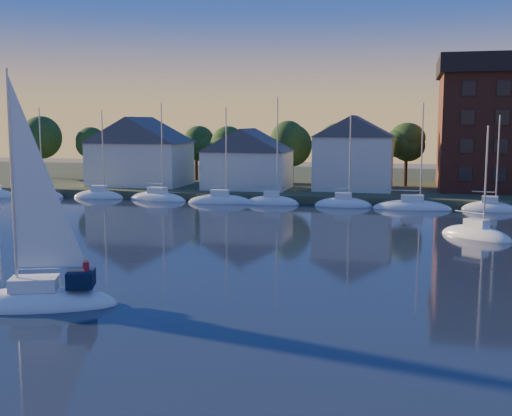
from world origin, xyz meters
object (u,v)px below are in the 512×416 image
(clubhouse_west, at_px, (140,150))
(hero_sailboat, at_px, (38,296))
(clubhouse_centre, at_px, (248,158))
(drifting_sailboat_right, at_px, (476,237))
(clubhouse_east, at_px, (354,152))

(clubhouse_west, xyz_separation_m, hero_sailboat, (18.03, -54.38, -5.35))
(clubhouse_centre, distance_m, drifting_sailboat_right, 37.74)
(clubhouse_west, xyz_separation_m, drifting_sailboat_right, (43.17, -26.71, -5.84))
(clubhouse_centre, height_order, drifting_sailboat_right, drifting_sailboat_right)
(hero_sailboat, bearing_deg, clubhouse_east, -122.56)
(clubhouse_west, bearing_deg, hero_sailboat, -71.66)
(clubhouse_west, distance_m, clubhouse_centre, 16.05)
(clubhouse_east, distance_m, drifting_sailboat_right, 31.24)
(clubhouse_east, height_order, hero_sailboat, hero_sailboat)
(clubhouse_east, relative_size, drifting_sailboat_right, 0.97)
(hero_sailboat, xyz_separation_m, drifting_sailboat_right, (25.14, 27.67, -0.49))
(clubhouse_east, height_order, drifting_sailboat_right, clubhouse_east)
(clubhouse_east, bearing_deg, clubhouse_west, -178.09)
(clubhouse_east, distance_m, hero_sailboat, 56.92)
(clubhouse_west, xyz_separation_m, clubhouse_centre, (16.00, -1.00, -0.80))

